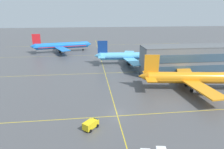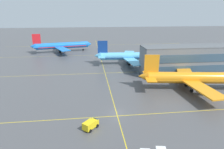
{
  "view_description": "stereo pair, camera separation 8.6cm",
  "coord_description": "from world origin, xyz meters",
  "px_view_note": "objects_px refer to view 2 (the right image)",
  "views": [
    {
      "loc": [
        -7.17,
        -48.42,
        27.04
      ],
      "look_at": [
        1.68,
        23.98,
        3.33
      ],
      "focal_mm": 31.52,
      "sensor_mm": 36.0,
      "label": 1
    },
    {
      "loc": [
        -7.09,
        -48.43,
        27.04
      ],
      "look_at": [
        1.68,
        23.98,
        3.33
      ],
      "focal_mm": 31.52,
      "sensor_mm": 36.0,
      "label": 2
    }
  ],
  "objects_px": {
    "airliner_front_gate": "(195,78)",
    "service_truck_red_van": "(91,124)",
    "airliner_second_row": "(132,56)",
    "airliner_third_row": "(62,46)"
  },
  "relations": [
    {
      "from": "airliner_third_row",
      "to": "airliner_second_row",
      "type": "bearing_deg",
      "value": -42.79
    },
    {
      "from": "service_truck_red_van",
      "to": "airliner_front_gate",
      "type": "bearing_deg",
      "value": 29.03
    },
    {
      "from": "airliner_third_row",
      "to": "service_truck_red_van",
      "type": "height_order",
      "value": "airliner_third_row"
    },
    {
      "from": "airliner_front_gate",
      "to": "service_truck_red_van",
      "type": "distance_m",
      "value": 42.67
    },
    {
      "from": "airliner_second_row",
      "to": "service_truck_red_van",
      "type": "distance_m",
      "value": 62.28
    },
    {
      "from": "airliner_second_row",
      "to": "airliner_third_row",
      "type": "relative_size",
      "value": 0.98
    },
    {
      "from": "airliner_front_gate",
      "to": "airliner_third_row",
      "type": "height_order",
      "value": "airliner_third_row"
    },
    {
      "from": "airliner_second_row",
      "to": "service_truck_red_van",
      "type": "bearing_deg",
      "value": -111.36
    },
    {
      "from": "airliner_front_gate",
      "to": "airliner_second_row",
      "type": "height_order",
      "value": "airliner_front_gate"
    },
    {
      "from": "airliner_front_gate",
      "to": "airliner_second_row",
      "type": "relative_size",
      "value": 1.01
    }
  ]
}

